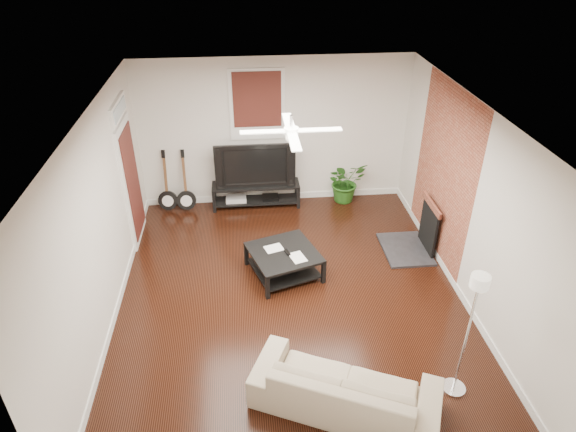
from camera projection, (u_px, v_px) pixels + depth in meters
The scene contains 14 objects.
room at pixel (291, 215), 6.70m from camera, with size 5.01×6.01×2.81m.
brick_accent at pixel (443, 174), 7.77m from camera, with size 0.02×2.20×2.80m, color brown.
fireplace at pixel (417, 227), 8.23m from camera, with size 0.80×1.10×0.92m, color black.
window_back at pixel (257, 105), 8.93m from camera, with size 1.00×0.06×1.30m, color #401811.
door_left at pixel (130, 172), 8.20m from camera, with size 0.08×1.00×2.50m, color white.
tv_stand at pixel (256, 195), 9.64m from camera, with size 1.66×0.44×0.46m, color black.
tv at pixel (255, 163), 9.32m from camera, with size 1.49×0.19×0.86m, color black.
coffee_table at pixel (284, 262), 7.80m from camera, with size 0.98×0.98×0.41m, color black.
sofa at pixel (345, 387), 5.61m from camera, with size 2.09×0.82×0.61m, color #BCA68D.
floor_lamp at pixel (466, 336), 5.53m from camera, with size 0.28×0.28×1.70m, color silver, non-canonical shape.
potted_plant at pixel (345, 181), 9.73m from camera, with size 0.75×0.65×0.83m, color #245919.
guitar_left at pixel (165, 183), 9.29m from camera, with size 0.37×0.26×1.19m, color black, non-canonical shape.
guitar_right at pixel (184, 182), 9.30m from camera, with size 0.37×0.26×1.19m, color black, non-canonical shape.
ceiling_fan at pixel (291, 131), 6.09m from camera, with size 1.24×1.24×0.32m, color white, non-canonical shape.
Camera 1 is at (-0.60, -5.72, 4.84)m, focal length 31.21 mm.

